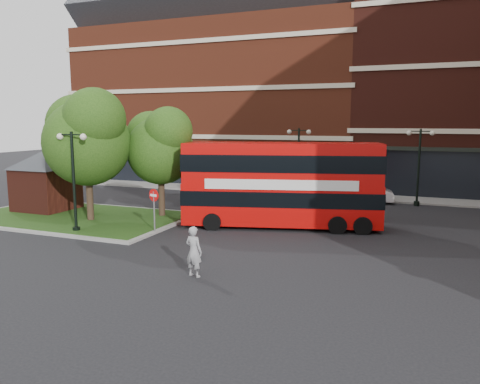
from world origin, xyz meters
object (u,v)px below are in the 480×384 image
at_px(bus, 281,179).
at_px(car_silver, 206,182).
at_px(woman, 194,252).
at_px(car_white, 361,192).

distance_m(bus, car_silver, 14.05).
xyz_separation_m(woman, car_white, (3.46, 18.00, -0.20)).
height_order(bus, car_silver, bus).
bearing_deg(bus, woman, -108.51).
height_order(woman, car_silver, woman).
bearing_deg(bus, car_white, 57.98).
bearing_deg(car_white, bus, 154.85).
distance_m(woman, car_white, 18.33).
relative_size(car_silver, car_white, 0.90).
bearing_deg(car_silver, woman, -148.95).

